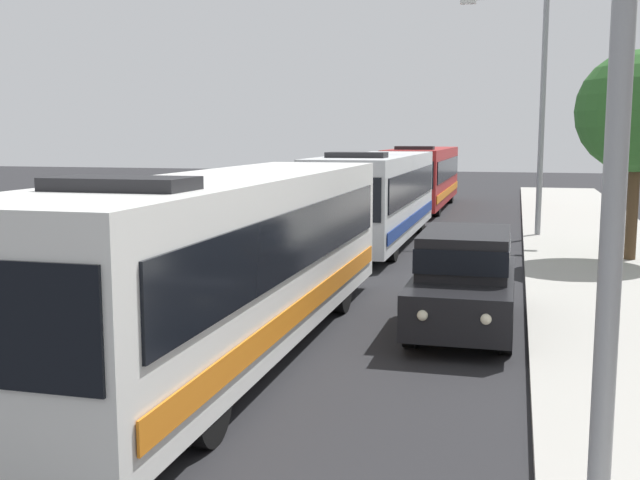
# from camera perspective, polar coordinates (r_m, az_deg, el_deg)

# --- Properties ---
(bus_lead) EXTENTS (2.58, 12.23, 3.21)m
(bus_lead) POSITION_cam_1_polar(r_m,az_deg,el_deg) (12.82, -6.60, -1.17)
(bus_lead) COLOR silver
(bus_lead) RESTS_ON ground_plane
(bus_second_in_line) EXTENTS (2.58, 11.42, 3.21)m
(bus_second_in_line) POSITION_cam_1_polar(r_m,az_deg,el_deg) (25.84, 4.32, 3.42)
(bus_second_in_line) COLOR silver
(bus_second_in_line) RESTS_ON ground_plane
(bus_middle) EXTENTS (2.58, 12.08, 3.21)m
(bus_middle) POSITION_cam_1_polar(r_m,az_deg,el_deg) (38.87, 7.82, 4.87)
(bus_middle) COLOR maroon
(bus_middle) RESTS_ON ground_plane
(white_suv) EXTENTS (1.86, 4.75, 1.90)m
(white_suv) POSITION_cam_1_polar(r_m,az_deg,el_deg) (14.68, 10.86, -2.71)
(white_suv) COLOR black
(white_suv) RESTS_ON ground_plane
(streetlamp_mid) EXTENTS (5.93, 0.28, 8.55)m
(streetlamp_mid) POSITION_cam_1_polar(r_m,az_deg,el_deg) (28.21, 16.51, 10.97)
(streetlamp_mid) COLOR gray
(streetlamp_mid) RESTS_ON sidewalk
(roadside_tree) EXTENTS (3.44, 3.44, 5.94)m
(roadside_tree) POSITION_cam_1_polar(r_m,az_deg,el_deg) (23.34, 22.88, 8.89)
(roadside_tree) COLOR #4C3823
(roadside_tree) RESTS_ON sidewalk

